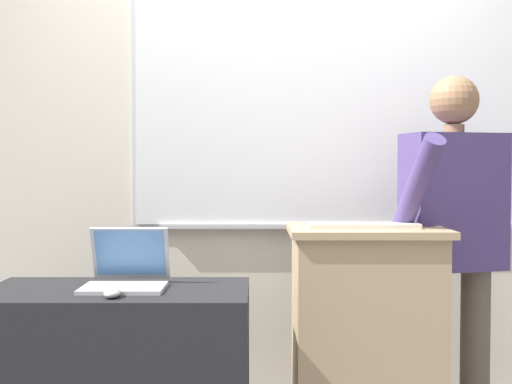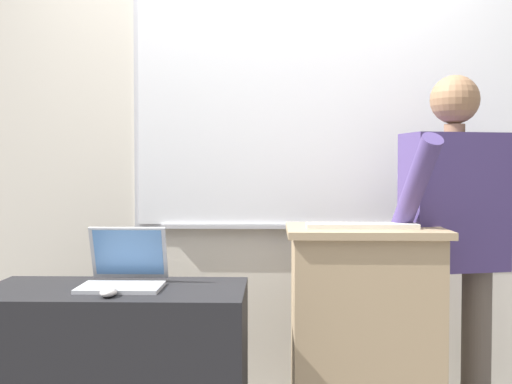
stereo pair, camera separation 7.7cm
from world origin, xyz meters
TOP-DOWN VIEW (x-y plane):
  - back_wall at (0.02, 1.13)m, footprint 6.40×0.17m
  - lectern_podium at (0.41, 0.46)m, footprint 0.64×0.49m
  - person_presenter at (0.82, 0.60)m, footprint 0.60×0.60m
  - laptop at (-0.56, 0.30)m, footprint 0.32×0.30m
  - wireless_keyboard at (0.39, 0.40)m, footprint 0.45×0.11m
  - computer_mouse_by_laptop at (-0.57, 0.09)m, footprint 0.06×0.10m

SIDE VIEW (x-z plane):
  - lectern_podium at x=0.41m, z-range 0.00..1.00m
  - computer_mouse_by_laptop at x=-0.57m, z-range 0.78..0.81m
  - laptop at x=-0.56m, z-range 0.72..0.96m
  - person_presenter at x=0.82m, z-range 0.13..1.78m
  - wireless_keyboard at x=0.39m, z-range 1.00..1.02m
  - back_wall at x=0.02m, z-range 0.01..2.70m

